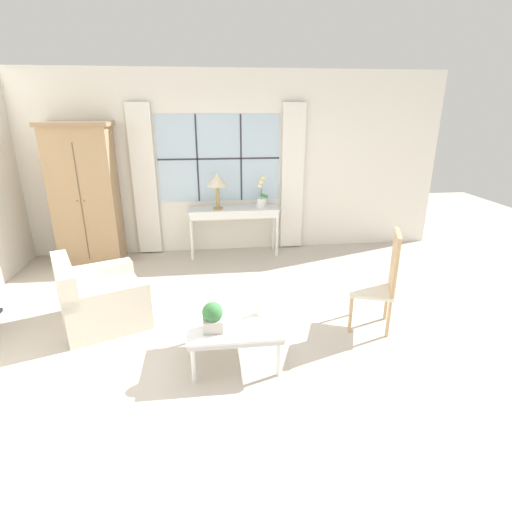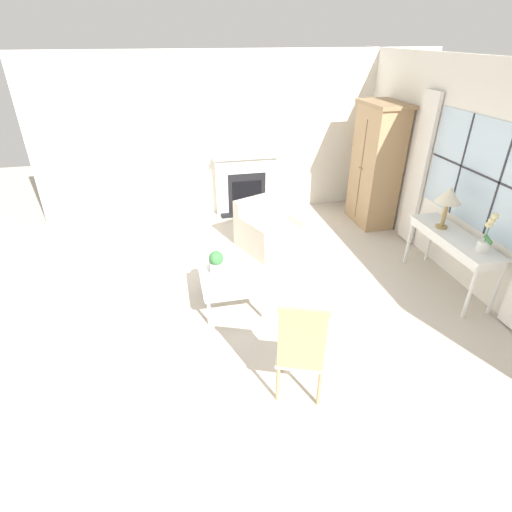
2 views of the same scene
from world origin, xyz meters
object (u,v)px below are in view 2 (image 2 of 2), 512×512
potted_plant_small (216,261)px  pillar_candle (241,282)px  coffee_table (231,280)px  fireplace (246,179)px  armchair_upholstered (271,231)px  armoire (376,165)px  console_table (454,241)px  table_lamp (449,197)px  potted_orchid (486,238)px  side_chair_wooden (301,348)px

potted_plant_small → pillar_candle: potted_plant_small is taller
coffee_table → fireplace: bearing=165.3°
coffee_table → armchair_upholstered: bearing=148.4°
armoire → console_table: (2.19, 0.04, -0.36)m
potted_plant_small → pillar_candle: bearing=27.9°
armoire → table_lamp: bearing=-0.1°
console_table → coffee_table: 2.91m
potted_orchid → table_lamp: bearing=-174.2°
armoire → potted_plant_small: armoire is taller
table_lamp → potted_orchid: (0.69, 0.07, -0.25)m
potted_orchid → potted_plant_small: (-0.84, -3.07, -0.42)m
armoire → pillar_candle: (2.22, -2.77, -0.58)m
coffee_table → potted_plant_small: size_ratio=3.14×
table_lamp → side_chair_wooden: bearing=-56.5°
armchair_upholstered → table_lamp: bearing=55.0°
table_lamp → coffee_table: 2.97m
armchair_upholstered → side_chair_wooden: size_ratio=1.09×
armoire → potted_plant_small: 3.53m
fireplace → potted_plant_small: 2.85m
console_table → potted_orchid: (0.45, 0.03, 0.27)m
armoire → table_lamp: 1.95m
table_lamp → fireplace: bearing=-143.8°
potted_plant_small → table_lamp: bearing=87.0°
coffee_table → potted_plant_small: bearing=-141.9°
potted_orchid → armchair_upholstered: 2.99m
potted_plant_small → fireplace: bearing=161.4°
armchair_upholstered → potted_orchid: bearing=44.7°
table_lamp → side_chair_wooden: (1.63, -2.47, -0.62)m
fireplace → table_lamp: bearing=36.2°
potted_orchid → side_chair_wooden: (0.94, -2.54, -0.36)m
armchair_upholstered → pillar_candle: (1.66, -0.79, 0.20)m
console_table → armchair_upholstered: bearing=-128.9°
fireplace → coffee_table: 3.00m
pillar_candle → armchair_upholstered: bearing=154.5°
potted_plant_small → side_chair_wooden: bearing=16.5°
potted_orchid → console_table: bearing=-176.1°
coffee_table → table_lamp: bearing=90.7°
armoire → pillar_candle: bearing=-51.3°
fireplace → potted_orchid: bearing=31.3°
console_table → armchair_upholstered: size_ratio=1.21×
table_lamp → coffee_table: table_lamp is taller
fireplace → coffee_table: (2.89, -0.76, -0.28)m
armoire → potted_plant_small: (1.79, -3.00, -0.51)m
table_lamp → armchair_upholstered: (-1.38, -1.98, -0.95)m
console_table → table_lamp: bearing=-170.6°
side_chair_wooden → table_lamp: bearing=123.5°
console_table → pillar_candle: 2.82m
armchair_upholstered → coffee_table: 1.67m
table_lamp → potted_plant_small: (-0.16, -3.00, -0.67)m
potted_orchid → potted_plant_small: 3.21m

